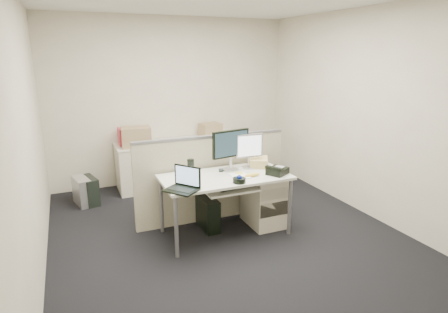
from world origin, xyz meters
name	(u,v)px	position (x,y,z in m)	size (l,w,h in m)	color
floor	(225,233)	(0.00, 0.00, -0.01)	(4.00, 4.50, 0.01)	black
wall_back	(172,101)	(0.00, 2.25, 1.35)	(4.00, 0.02, 2.70)	beige
wall_front	(374,187)	(0.00, -2.25, 1.35)	(4.00, 0.02, 2.70)	beige
wall_left	(27,139)	(-2.00, 0.00, 1.35)	(0.02, 4.50, 2.70)	beige
wall_right	(363,113)	(2.00, 0.00, 1.35)	(0.02, 4.50, 2.70)	beige
desk	(225,181)	(0.00, 0.00, 0.66)	(1.50, 0.75, 0.73)	white
keyboard_tray	(231,190)	(0.00, -0.18, 0.62)	(0.62, 0.32, 0.02)	white
drawer_pedestal	(263,200)	(0.55, 0.05, 0.33)	(0.40, 0.55, 0.65)	beige
cubicle_partition	(212,179)	(0.00, 0.45, 0.55)	(2.00, 0.06, 1.10)	#B7B091
back_counter	(179,163)	(0.00, 1.93, 0.36)	(2.00, 0.60, 0.72)	beige
monitor_main	(231,150)	(0.15, 0.18, 0.98)	(0.50, 0.19, 0.50)	black
monitor_small	(249,151)	(0.40, 0.18, 0.94)	(0.35, 0.17, 0.43)	#B7B7BC
laptop	(181,180)	(-0.62, -0.28, 0.85)	(0.33, 0.25, 0.25)	black
trackball	(239,180)	(0.05, -0.28, 0.76)	(0.14, 0.14, 0.06)	black
desk_phone	(277,171)	(0.60, -0.18, 0.77)	(0.24, 0.20, 0.08)	black
paper_stack	(240,176)	(0.15, -0.08, 0.74)	(0.19, 0.25, 0.01)	white
sticky_pad	(239,174)	(0.18, 0.00, 0.74)	(0.09, 0.09, 0.01)	#E2DD44
travel_mug	(191,167)	(-0.35, 0.22, 0.82)	(0.08, 0.08, 0.17)	black
banana	(252,175)	(0.28, -0.15, 0.75)	(0.20, 0.05, 0.04)	#FFE44C
cellphone	(221,170)	(0.03, 0.20, 0.74)	(0.05, 0.10, 0.01)	black
manila_folders	(259,162)	(0.55, 0.20, 0.78)	(0.22, 0.28, 0.11)	tan
keyboard	(234,186)	(0.05, -0.14, 0.64)	(0.43, 0.15, 0.02)	black
pc_tower_desk	(208,213)	(-0.15, 0.20, 0.20)	(0.17, 0.43, 0.40)	black
pc_tower_spare_dark	(89,190)	(-1.45, 1.63, 0.20)	(0.17, 0.42, 0.40)	black
pc_tower_spare_silver	(82,191)	(-1.55, 1.63, 0.20)	(0.17, 0.43, 0.40)	#B7B7BC
cardboard_box_left	(136,138)	(-0.70, 1.81, 0.88)	(0.43, 0.32, 0.32)	#A2835E
cardboard_box_right	(210,130)	(0.60, 2.05, 0.84)	(0.34, 0.27, 0.25)	#A2835E
red_binder	(121,137)	(-0.90, 2.03, 0.86)	(0.07, 0.29, 0.27)	#BB2F42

